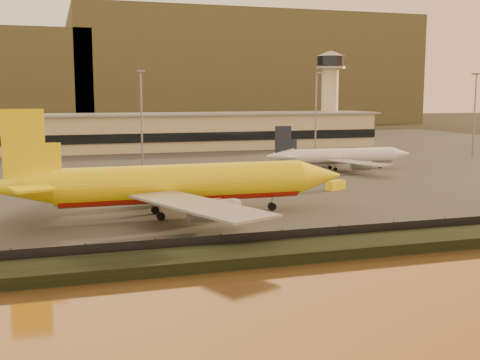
# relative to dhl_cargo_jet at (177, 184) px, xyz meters

# --- Properties ---
(ground) EXTENTS (900.00, 900.00, 0.00)m
(ground) POSITION_rel_dhl_cargo_jet_xyz_m (14.65, -10.50, -5.29)
(ground) COLOR black
(ground) RESTS_ON ground
(embankment) EXTENTS (320.00, 7.00, 1.40)m
(embankment) POSITION_rel_dhl_cargo_jet_xyz_m (14.65, -27.50, -4.59)
(embankment) COLOR black
(embankment) RESTS_ON ground
(tarmac) EXTENTS (320.00, 220.00, 0.20)m
(tarmac) POSITION_rel_dhl_cargo_jet_xyz_m (14.65, 84.50, -5.19)
(tarmac) COLOR #2D2D2D
(tarmac) RESTS_ON ground
(perimeter_fence) EXTENTS (300.00, 0.05, 2.20)m
(perimeter_fence) POSITION_rel_dhl_cargo_jet_xyz_m (14.65, -23.50, -3.99)
(perimeter_fence) COLOR black
(perimeter_fence) RESTS_ON tarmac
(terminal_building) EXTENTS (202.00, 25.00, 12.60)m
(terminal_building) POSITION_rel_dhl_cargo_jet_xyz_m (0.13, 115.05, 0.95)
(terminal_building) COLOR #C4AF88
(terminal_building) RESTS_ON tarmac
(control_tower) EXTENTS (11.20, 11.20, 35.50)m
(control_tower) POSITION_rel_dhl_cargo_jet_xyz_m (84.65, 120.50, 16.37)
(control_tower) COLOR #C4AF88
(control_tower) RESTS_ON tarmac
(apron_light_masts) EXTENTS (152.20, 12.20, 25.40)m
(apron_light_masts) POSITION_rel_dhl_cargo_jet_xyz_m (29.65, 64.50, 10.41)
(apron_light_masts) COLOR slate
(apron_light_masts) RESTS_ON tarmac
(distant_hills) EXTENTS (470.00, 160.00, 70.00)m
(distant_hills) POSITION_rel_dhl_cargo_jet_xyz_m (-6.09, 329.50, 26.10)
(distant_hills) COLOR brown
(distant_hills) RESTS_ON ground
(dhl_cargo_jet) EXTENTS (56.86, 55.96, 17.06)m
(dhl_cargo_jet) POSITION_rel_dhl_cargo_jet_xyz_m (0.00, 0.00, 0.00)
(dhl_cargo_jet) COLOR yellow
(dhl_cargo_jet) RESTS_ON tarmac
(white_narrowbody_jet) EXTENTS (39.52, 38.58, 11.36)m
(white_narrowbody_jet) POSITION_rel_dhl_cargo_jet_xyz_m (51.84, 45.80, -1.70)
(white_narrowbody_jet) COLOR white
(white_narrowbody_jet) RESTS_ON tarmac
(gse_vehicle_yellow) EXTENTS (4.56, 3.45, 1.87)m
(gse_vehicle_yellow) POSITION_rel_dhl_cargo_jet_xyz_m (35.95, 16.49, -4.16)
(gse_vehicle_yellow) COLOR yellow
(gse_vehicle_yellow) RESTS_ON tarmac
(gse_vehicle_white) EXTENTS (4.36, 3.28, 1.79)m
(gse_vehicle_white) POSITION_rel_dhl_cargo_jet_xyz_m (5.64, 18.92, -4.20)
(gse_vehicle_white) COLOR white
(gse_vehicle_white) RESTS_ON tarmac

